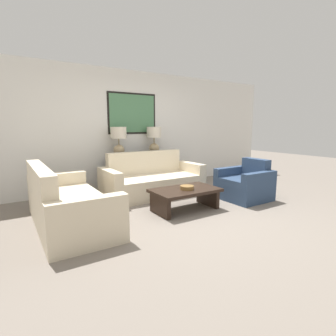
{
  "coord_description": "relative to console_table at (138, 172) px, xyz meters",
  "views": [
    {
      "loc": [
        -2.58,
        -3.17,
        1.42
      ],
      "look_at": [
        -0.0,
        0.87,
        0.65
      ],
      "focal_mm": 28.0,
      "sensor_mm": 36.0,
      "label": 1
    }
  ],
  "objects": [
    {
      "name": "ground_plane",
      "position": [
        0.0,
        -2.16,
        -0.38
      ],
      "size": [
        20.0,
        20.0,
        0.0
      ],
      "primitive_type": "plane",
      "color": "slate"
    },
    {
      "name": "table_lamp_right",
      "position": [
        0.44,
        0.0,
        0.77
      ],
      "size": [
        0.34,
        0.34,
        0.64
      ],
      "color": "tan",
      "rests_on": "console_table"
    },
    {
      "name": "couch_by_side",
      "position": [
        -1.86,
        -1.51,
        -0.09
      ],
      "size": [
        0.92,
        2.05,
        0.89
      ],
      "color": "beige",
      "rests_on": "ground_plane"
    },
    {
      "name": "back_wall",
      "position": [
        0.0,
        0.27,
        0.95
      ],
      "size": [
        8.19,
        0.12,
        2.65
      ],
      "color": "silver",
      "rests_on": "ground_plane"
    },
    {
      "name": "table_lamp_left",
      "position": [
        -0.44,
        0.0,
        0.77
      ],
      "size": [
        0.34,
        0.34,
        0.64
      ],
      "color": "tan",
      "rests_on": "console_table"
    },
    {
      "name": "couch_by_back_wall",
      "position": [
        0.0,
        -0.68,
        -0.09
      ],
      "size": [
        2.05,
        0.92,
        0.89
      ],
      "color": "beige",
      "rests_on": "ground_plane"
    },
    {
      "name": "coffee_table",
      "position": [
        -0.01,
        -1.85,
        -0.11
      ],
      "size": [
        1.13,
        0.68,
        0.37
      ],
      "color": "black",
      "rests_on": "ground_plane"
    },
    {
      "name": "console_table",
      "position": [
        0.0,
        0.0,
        0.0
      ],
      "size": [
        1.35,
        0.39,
        0.76
      ],
      "color": "black",
      "rests_on": "ground_plane"
    },
    {
      "name": "armchair_near_back_wall",
      "position": [
        1.38,
        -1.93,
        -0.1
      ],
      "size": [
        0.83,
        0.85,
        0.78
      ],
      "color": "navy",
      "rests_on": "ground_plane"
    },
    {
      "name": "decorative_bowl",
      "position": [
        -0.01,
        -1.9,
        0.02
      ],
      "size": [
        0.23,
        0.23,
        0.06
      ],
      "color": "olive",
      "rests_on": "coffee_table"
    }
  ]
}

